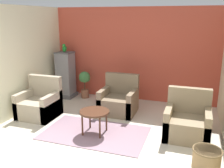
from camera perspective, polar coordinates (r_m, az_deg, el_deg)
ground_plane at (r=4.17m, az=-8.34°, el=-18.10°), size 20.00×20.00×0.00m
wall_back_accent at (r=6.93m, az=4.87°, el=6.74°), size 4.65×0.06×2.53m
wall_left at (r=6.33m, az=-20.14°, el=5.08°), size 0.06×3.55×2.53m
area_rug at (r=5.13m, az=-3.94°, el=-11.11°), size 2.07×1.25×0.01m
coffee_table at (r=4.96m, az=-4.03°, el=-6.73°), size 0.59×0.59×0.48m
armchair_left at (r=6.08m, az=-16.18°, el=-4.49°), size 0.84×0.78×0.92m
armchair_right at (r=5.09m, az=16.81°, el=-8.47°), size 0.84×0.78×0.92m
armchair_middle at (r=6.07m, az=1.55°, el=-3.90°), size 0.84×0.78×0.92m
birdcage at (r=7.31m, az=-10.53°, el=1.97°), size 0.51×0.51×1.31m
parrot at (r=7.17m, az=-10.83°, el=8.03°), size 0.11×0.20×0.24m
potted_plant at (r=7.16m, az=-6.29°, el=0.72°), size 0.35×0.32×0.77m
wicker_basket at (r=4.25m, az=20.81°, el=-15.59°), size 0.44×0.44×0.32m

